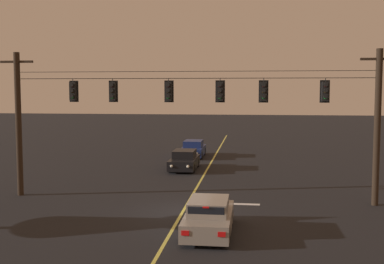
% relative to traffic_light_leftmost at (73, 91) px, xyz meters
% --- Properties ---
extents(ground_plane, '(180.00, 180.00, 0.00)m').
position_rel_traffic_light_leftmost_xyz_m(ground_plane, '(6.16, -2.50, -5.61)').
color(ground_plane, black).
extents(lane_centre_stripe, '(0.14, 60.00, 0.01)m').
position_rel_traffic_light_leftmost_xyz_m(lane_centre_stripe, '(6.16, 6.02, -5.61)').
color(lane_centre_stripe, '#D1C64C').
rests_on(lane_centre_stripe, ground).
extents(stop_bar_paint, '(3.40, 0.36, 0.01)m').
position_rel_traffic_light_leftmost_xyz_m(stop_bar_paint, '(8.06, -0.58, -5.61)').
color(stop_bar_paint, silver).
rests_on(stop_bar_paint, ground).
extents(signal_span_assembly, '(20.26, 0.32, 7.67)m').
position_rel_traffic_light_leftmost_xyz_m(signal_span_assembly, '(6.16, 0.02, -1.62)').
color(signal_span_assembly, '#2D2116').
rests_on(signal_span_assembly, ground).
extents(traffic_light_leftmost, '(0.48, 0.41, 1.22)m').
position_rel_traffic_light_leftmost_xyz_m(traffic_light_leftmost, '(0.00, 0.00, 0.00)').
color(traffic_light_leftmost, black).
extents(traffic_light_left_inner, '(0.48, 0.41, 1.22)m').
position_rel_traffic_light_leftmost_xyz_m(traffic_light_left_inner, '(2.14, 0.00, 0.00)').
color(traffic_light_left_inner, black).
extents(traffic_light_centre, '(0.48, 0.41, 1.22)m').
position_rel_traffic_light_leftmost_xyz_m(traffic_light_centre, '(5.08, 0.00, 0.00)').
color(traffic_light_centre, black).
extents(traffic_light_right_inner, '(0.48, 0.41, 1.22)m').
position_rel_traffic_light_leftmost_xyz_m(traffic_light_right_inner, '(7.71, 0.00, 0.00)').
color(traffic_light_right_inner, black).
extents(traffic_light_rightmost, '(0.48, 0.41, 1.22)m').
position_rel_traffic_light_leftmost_xyz_m(traffic_light_rightmost, '(9.88, 0.00, 0.00)').
color(traffic_light_rightmost, black).
extents(traffic_light_far_right, '(0.48, 0.41, 1.22)m').
position_rel_traffic_light_leftmost_xyz_m(traffic_light_far_right, '(12.88, 0.00, 0.00)').
color(traffic_light_far_right, black).
extents(car_waiting_near_lane, '(1.80, 4.33, 1.39)m').
position_rel_traffic_light_leftmost_xyz_m(car_waiting_near_lane, '(7.67, -5.64, -4.96)').
color(car_waiting_near_lane, gray).
rests_on(car_waiting_near_lane, ground).
extents(car_oncoming_lead, '(1.80, 4.42, 1.39)m').
position_rel_traffic_light_leftmost_xyz_m(car_oncoming_lead, '(4.54, 9.52, -4.96)').
color(car_oncoming_lead, black).
rests_on(car_oncoming_lead, ground).
extents(car_oncoming_trailing, '(1.80, 4.42, 1.39)m').
position_rel_traffic_light_leftmost_xyz_m(car_oncoming_trailing, '(4.37, 16.18, -4.96)').
color(car_oncoming_trailing, navy).
rests_on(car_oncoming_trailing, ground).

